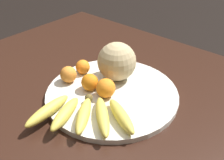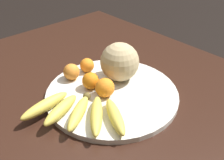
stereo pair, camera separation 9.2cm
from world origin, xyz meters
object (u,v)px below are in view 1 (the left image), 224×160
Objects in this scene: orange_front_left at (83,67)px; orange_back_left at (106,88)px; melon at (117,62)px; produce_tag at (103,84)px; orange_front_right at (68,74)px; fruit_bowl at (112,93)px; banana_bunch at (84,114)px; orange_mid_center at (90,82)px; kitchen_table at (101,103)px.

orange_front_left is 0.83× the size of orange_back_left.
melon is 0.10m from produce_tag.
orange_back_left is at bearing 7.87° from orange_front_right.
melon reaches higher than fruit_bowl.
banana_bunch is (0.03, -0.17, 0.03)m from fruit_bowl.
produce_tag is (0.01, 0.05, -0.03)m from orange_mid_center.
orange_mid_center is 0.06m from produce_tag.
melon reaches higher than orange_mid_center.
orange_mid_center is (-0.07, -0.04, 0.04)m from fruit_bowl.
melon is (0.02, 0.07, 0.17)m from kitchen_table.
orange_mid_center is (0.10, 0.02, -0.00)m from orange_front_right.
kitchen_table is at bearing 147.27° from produce_tag.
banana_bunch is at bearing -52.80° from orange_mid_center.
melon is 0.48× the size of banana_bunch.
orange_front_left is at bearing -154.49° from melon.
produce_tag is at bearing -97.64° from melon.
orange_front_right is 0.17m from orange_back_left.
orange_front_right is at bearing -165.61° from produce_tag.
fruit_bowl is at bearing -27.07° from produce_tag.
melon is at bearing 25.51° from orange_front_left.
melon is at bearing 48.46° from orange_front_right.
orange_back_left is (0.07, -0.05, 0.13)m from kitchen_table.
orange_front_left is 0.18m from orange_back_left.
banana_bunch reaches higher than fruit_bowl.
banana_bunch is 0.23m from orange_front_right.
melon is 2.15× the size of orange_back_left.
banana_bunch is 4.91× the size of orange_mid_center.
kitchen_table is at bearing 173.34° from banana_bunch.
fruit_bowl is 7.61× the size of orange_front_right.
melon reaches higher than orange_back_left.
orange_front_right is (0.00, -0.08, 0.00)m from orange_front_left.
kitchen_table is 2.89× the size of fruit_bowl.
orange_front_right is 1.01× the size of orange_mid_center.
banana_bunch is 0.20m from produce_tag.
orange_front_right is 0.92× the size of orange_back_left.
banana_bunch is at bearing -81.65° from produce_tag.
melon reaches higher than produce_tag.
fruit_bowl is 0.18m from orange_front_right.
melon is 2.34× the size of orange_front_right.
orange_front_right is at bearing -172.13° from orange_back_left.
fruit_bowl is 0.06m from produce_tag.
produce_tag is at bearing 141.33° from orange_back_left.
orange_mid_center reaches higher than kitchen_table.
banana_bunch is at bearing -78.35° from orange_back_left.
orange_mid_center is at bearing -177.66° from banana_bunch.
melon reaches higher than orange_front_left.
orange_front_right and orange_mid_center have the same top height.
kitchen_table is 0.19m from melon.
orange_back_left is at bearing 156.78° from banana_bunch.
banana_bunch reaches higher than produce_tag.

